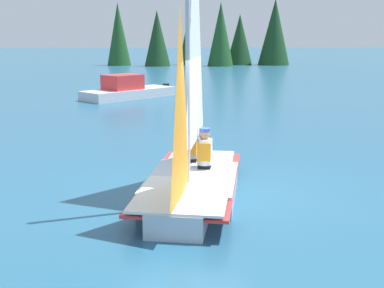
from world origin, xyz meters
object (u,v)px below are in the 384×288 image
sailboat_main (192,159)px  sailor_crew (191,150)px  sailor_helm (205,155)px  motorboat_distant (127,90)px

sailboat_main → sailor_crew: sailboat_main is taller
sailor_helm → sailor_crew: (-0.23, 0.54, -0.01)m
sailor_crew → motorboat_distant: sailor_crew is taller
sailboat_main → sailor_crew: size_ratio=4.55×
sailor_helm → motorboat_distant: 14.45m
sailor_helm → sailor_crew: 0.59m
sailor_helm → motorboat_distant: sailor_helm is taller
sailor_helm → motorboat_distant: size_ratio=0.25×
sailor_helm → motorboat_distant: bearing=-158.9°
sailboat_main → motorboat_distant: 14.94m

